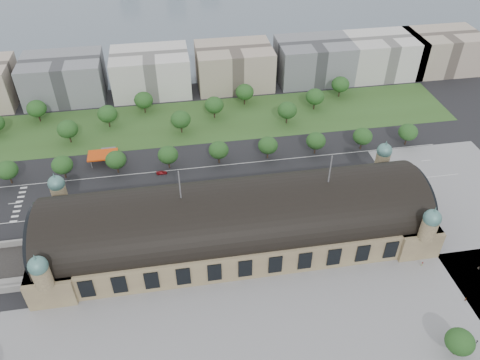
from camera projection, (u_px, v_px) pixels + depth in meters
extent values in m
plane|color=black|center=(236.00, 241.00, 186.17)|extent=(900.00, 900.00, 0.00)
cube|color=tan|center=(236.00, 230.00, 182.42)|extent=(150.00, 40.00, 12.00)
cube|color=tan|center=(59.00, 251.00, 173.83)|extent=(16.00, 43.00, 12.00)
cube|color=tan|center=(398.00, 211.00, 191.01)|extent=(16.00, 43.00, 12.00)
cylinder|color=black|center=(236.00, 219.00, 178.67)|extent=(144.00, 37.60, 37.60)
cylinder|color=black|center=(36.00, 238.00, 168.07)|extent=(1.20, 32.00, 32.00)
cylinder|color=black|center=(416.00, 194.00, 186.78)|extent=(1.20, 32.00, 32.00)
cylinder|color=tan|center=(60.00, 194.00, 183.76)|extent=(6.00, 6.00, 8.00)
sphere|color=slate|center=(56.00, 183.00, 180.33)|extent=(6.40, 6.40, 6.40)
cone|color=slate|center=(54.00, 175.00, 177.83)|extent=(1.00, 1.00, 2.50)
cylinder|color=tan|center=(382.00, 161.00, 200.94)|extent=(6.00, 6.00, 8.00)
sphere|color=slate|center=(385.00, 151.00, 197.51)|extent=(6.40, 6.40, 6.40)
cone|color=slate|center=(386.00, 143.00, 195.01)|extent=(1.00, 1.00, 2.50)
cylinder|color=tan|center=(42.00, 277.00, 151.41)|extent=(6.00, 6.00, 8.00)
sphere|color=slate|center=(38.00, 266.00, 147.97)|extent=(6.40, 6.40, 6.40)
cone|color=slate|center=(34.00, 257.00, 145.48)|extent=(1.00, 1.00, 2.50)
cylinder|color=tan|center=(428.00, 229.00, 168.59)|extent=(6.00, 6.00, 8.00)
sphere|color=slate|center=(432.00, 218.00, 165.15)|extent=(6.40, 6.40, 6.40)
cone|color=slate|center=(435.00, 210.00, 162.66)|extent=(1.00, 1.00, 2.50)
cylinder|color=#59595B|center=(180.00, 185.00, 163.93)|extent=(0.50, 0.50, 12.00)
cylinder|color=#59595B|center=(330.00, 169.00, 170.98)|extent=(0.50, 0.50, 12.00)
cube|color=gray|center=(287.00, 333.00, 153.56)|extent=(190.00, 48.00, 0.12)
cube|color=gray|center=(474.00, 212.00, 199.38)|extent=(56.00, 100.00, 0.12)
cube|color=black|center=(180.00, 186.00, 212.88)|extent=(260.00, 26.00, 0.10)
cube|color=#315120|center=(182.00, 122.00, 255.88)|extent=(300.00, 45.00, 0.10)
cube|color=#CF410C|center=(103.00, 155.00, 223.94)|extent=(14.00, 9.00, 0.70)
cube|color=#59595B|center=(109.00, 153.00, 230.76)|extent=(7.00, 5.00, 3.20)
cylinder|color=#59595B|center=(92.00, 156.00, 227.26)|extent=(0.50, 0.50, 4.40)
cylinder|color=#59595B|center=(116.00, 154.00, 228.67)|extent=(0.50, 0.50, 4.40)
cylinder|color=#59595B|center=(91.00, 164.00, 222.33)|extent=(0.50, 0.50, 4.40)
cylinder|color=#59595B|center=(115.00, 162.00, 223.74)|extent=(0.50, 0.50, 4.40)
cube|color=slate|center=(183.00, 1.00, 415.72)|extent=(700.00, 320.00, 0.08)
cube|color=gray|center=(64.00, 78.00, 270.87)|extent=(45.00, 32.00, 24.00)
cube|color=silver|center=(151.00, 72.00, 277.28)|extent=(45.00, 32.00, 24.00)
cube|color=tan|center=(234.00, 66.00, 283.69)|extent=(45.00, 32.00, 24.00)
cube|color=gray|center=(314.00, 60.00, 290.10)|extent=(45.00, 32.00, 24.00)
cube|color=silver|center=(382.00, 56.00, 295.87)|extent=(45.00, 32.00, 24.00)
cube|color=tan|center=(441.00, 51.00, 301.00)|extent=(45.00, 32.00, 24.00)
cylinder|color=#2D2116|center=(11.00, 179.00, 213.34)|extent=(0.70, 0.70, 4.32)
ellipsoid|color=#224418|center=(7.00, 170.00, 210.04)|extent=(9.60, 9.60, 8.16)
cylinder|color=#2D2116|center=(65.00, 174.00, 216.42)|extent=(0.70, 0.70, 4.32)
ellipsoid|color=#224418|center=(62.00, 165.00, 213.12)|extent=(9.60, 9.60, 8.16)
cylinder|color=#2D2116|center=(118.00, 169.00, 219.49)|extent=(0.70, 0.70, 4.32)
ellipsoid|color=#224418|center=(116.00, 160.00, 216.19)|extent=(9.60, 9.60, 8.16)
cylinder|color=#2D2116|center=(169.00, 164.00, 222.57)|extent=(0.70, 0.70, 4.32)
ellipsoid|color=#224418|center=(168.00, 155.00, 219.27)|extent=(9.60, 9.60, 8.16)
cylinder|color=#2D2116|center=(219.00, 159.00, 225.65)|extent=(0.70, 0.70, 4.32)
ellipsoid|color=#224418|center=(219.00, 150.00, 222.35)|extent=(9.60, 9.60, 8.16)
cylinder|color=#2D2116|center=(268.00, 154.00, 228.72)|extent=(0.70, 0.70, 4.32)
ellipsoid|color=#224418|center=(268.00, 145.00, 225.43)|extent=(9.60, 9.60, 8.16)
cylinder|color=#2D2116|center=(315.00, 150.00, 231.80)|extent=(0.70, 0.70, 4.32)
ellipsoid|color=#224418|center=(316.00, 141.00, 228.50)|extent=(9.60, 9.60, 8.16)
cylinder|color=#2D2116|center=(361.00, 145.00, 234.88)|extent=(0.70, 0.70, 4.32)
ellipsoid|color=#224418|center=(363.00, 136.00, 231.58)|extent=(9.60, 9.60, 8.16)
cylinder|color=#2D2116|center=(406.00, 141.00, 237.95)|extent=(0.70, 0.70, 4.32)
ellipsoid|color=#224418|center=(408.00, 132.00, 234.66)|extent=(9.60, 9.60, 8.16)
cylinder|color=#2D2116|center=(39.00, 118.00, 255.34)|extent=(0.70, 0.70, 4.68)
ellipsoid|color=#224418|center=(36.00, 108.00, 251.76)|extent=(10.40, 10.40, 8.84)
cylinder|color=#2D2116|center=(70.00, 138.00, 239.28)|extent=(0.70, 0.70, 4.68)
ellipsoid|color=#224418|center=(68.00, 129.00, 235.71)|extent=(10.40, 10.40, 8.84)
cylinder|color=#2D2116|center=(109.00, 123.00, 250.96)|extent=(0.70, 0.70, 4.68)
ellipsoid|color=#224418|center=(107.00, 114.00, 247.39)|extent=(10.40, 10.40, 8.84)
cylinder|color=#2D2116|center=(145.00, 109.00, 262.64)|extent=(0.70, 0.70, 4.68)
ellipsoid|color=#224418|center=(144.00, 100.00, 259.07)|extent=(10.40, 10.40, 8.84)
cylinder|color=#2D2116|center=(182.00, 129.00, 246.59)|extent=(0.70, 0.70, 4.68)
ellipsoid|color=#224418|center=(181.00, 119.00, 243.02)|extent=(10.40, 10.40, 8.84)
cylinder|color=#2D2116|center=(215.00, 114.00, 258.27)|extent=(0.70, 0.70, 4.68)
ellipsoid|color=#224418|center=(214.00, 105.00, 254.70)|extent=(10.40, 10.40, 8.84)
cylinder|color=#2D2116|center=(245.00, 101.00, 269.95)|extent=(0.70, 0.70, 4.68)
ellipsoid|color=#224418|center=(245.00, 92.00, 266.38)|extent=(10.40, 10.40, 8.84)
cylinder|color=#2D2116|center=(287.00, 119.00, 253.90)|extent=(0.70, 0.70, 4.68)
ellipsoid|color=#224418|center=(287.00, 110.00, 250.33)|extent=(10.40, 10.40, 8.84)
cylinder|color=#2D2116|center=(314.00, 106.00, 265.58)|extent=(0.70, 0.70, 4.68)
ellipsoid|color=#224418|center=(315.00, 97.00, 262.01)|extent=(10.40, 10.40, 8.84)
cylinder|color=#2D2116|center=(339.00, 93.00, 277.26)|extent=(0.70, 0.70, 4.68)
ellipsoid|color=#224418|center=(340.00, 84.00, 273.69)|extent=(10.40, 10.40, 8.84)
cylinder|color=#2D2116|center=(455.00, 350.00, 146.41)|extent=(0.70, 0.70, 3.96)
ellipsoid|color=#224418|center=(460.00, 342.00, 143.38)|extent=(9.00, 9.00, 7.65)
imported|color=black|center=(51.00, 209.00, 199.73)|extent=(5.88, 3.04, 1.58)
imported|color=maroon|center=(162.00, 173.00, 219.64)|extent=(4.99, 2.03, 1.45)
imported|color=silver|center=(402.00, 170.00, 221.39)|extent=(5.54, 2.69, 1.52)
imported|color=black|center=(101.00, 218.00, 195.44)|extent=(4.18, 3.41, 1.34)
imported|color=maroon|center=(93.00, 220.00, 194.53)|extent=(5.91, 4.19, 1.50)
imported|color=#1A2049|center=(135.00, 215.00, 196.74)|extent=(5.65, 4.45, 1.53)
imported|color=#595D61|center=(74.00, 222.00, 193.62)|extent=(4.14, 3.24, 1.32)
imported|color=silver|center=(138.00, 214.00, 197.37)|extent=(5.09, 4.33, 1.65)
imported|color=#999AA1|center=(151.00, 207.00, 200.71)|extent=(5.73, 4.18, 1.45)
imported|color=black|center=(170.00, 205.00, 201.78)|extent=(4.92, 3.46, 1.32)
imported|color=red|center=(221.00, 191.00, 207.49)|extent=(11.65, 3.67, 3.19)
imported|color=beige|center=(240.00, 192.00, 207.42)|extent=(11.16, 2.82, 3.09)
imported|color=beige|center=(291.00, 180.00, 213.69)|extent=(12.42, 3.38, 3.43)
imported|color=gray|center=(422.00, 264.00, 175.36)|extent=(1.01, 0.64, 1.95)
imported|color=gray|center=(466.00, 299.00, 162.94)|extent=(0.60, 0.76, 1.85)
imported|color=gray|center=(478.00, 268.00, 174.22)|extent=(0.85, 0.85, 1.57)
imported|color=gray|center=(477.00, 342.00, 150.02)|extent=(1.10, 0.82, 1.57)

